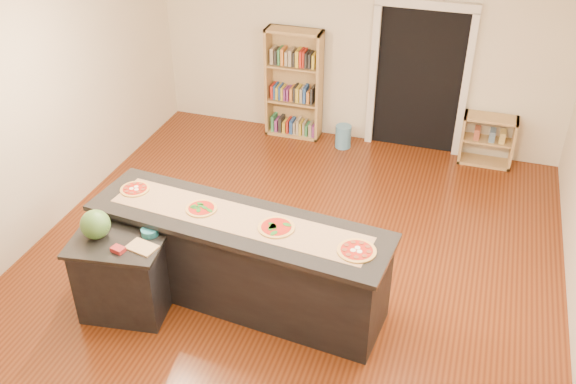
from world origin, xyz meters
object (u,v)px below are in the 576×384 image
(side_counter, at_px, (123,276))
(bookshelf, at_px, (294,84))
(watermelon, at_px, (95,224))
(waste_bin, at_px, (343,136))
(kitchen_island, at_px, (240,260))
(low_shelf, at_px, (487,140))

(side_counter, bearing_deg, bookshelf, 75.77)
(side_counter, relative_size, watermelon, 3.12)
(side_counter, distance_m, waste_bin, 4.33)
(kitchen_island, distance_m, watermelon, 1.47)
(low_shelf, bearing_deg, bookshelf, 179.83)
(kitchen_island, relative_size, watermelon, 10.62)
(waste_bin, height_order, watermelon, watermelon)
(side_counter, bearing_deg, kitchen_island, 18.43)
(kitchen_island, distance_m, side_counter, 1.18)
(bookshelf, xyz_separation_m, low_shelf, (2.88, -0.01, -0.47))
(side_counter, xyz_separation_m, watermelon, (-0.21, -0.00, 0.59))
(low_shelf, bearing_deg, kitchen_island, -121.32)
(low_shelf, relative_size, waste_bin, 2.12)
(side_counter, xyz_separation_m, waste_bin, (1.29, 4.12, -0.28))
(low_shelf, bearing_deg, watermelon, -129.64)
(bookshelf, bearing_deg, low_shelf, -0.17)
(kitchen_island, xyz_separation_m, watermelon, (-1.26, -0.53, 0.53))
(kitchen_island, distance_m, bookshelf, 3.82)
(waste_bin, bearing_deg, watermelon, -109.91)
(kitchen_island, relative_size, bookshelf, 1.85)
(kitchen_island, relative_size, low_shelf, 4.22)
(bookshelf, xyz_separation_m, waste_bin, (0.83, -0.16, -0.66))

